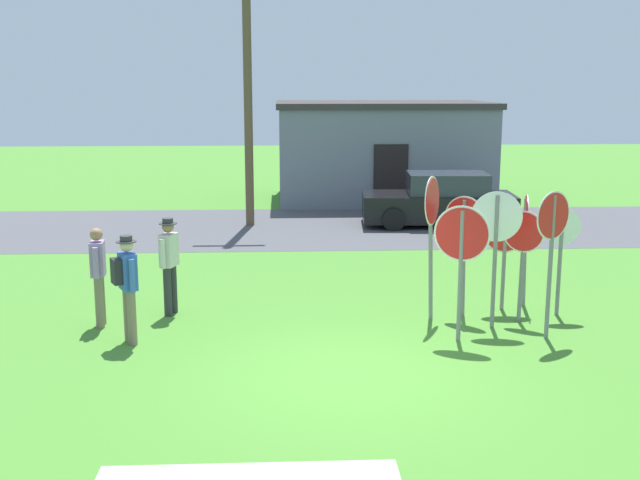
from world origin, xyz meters
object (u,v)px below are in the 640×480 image
(stop_sign_rear_left, at_px, (505,239))
(stop_sign_tallest, at_px, (552,238))
(stop_sign_leaning_right, at_px, (461,248))
(person_holding_notes, at_px, (169,260))
(stop_sign_center_cluster, at_px, (523,247))
(stop_sign_rear_right, at_px, (561,243))
(parked_car_on_street, at_px, (440,201))
(stop_sign_nearest, at_px, (496,234))
(stop_sign_low_front, at_px, (464,235))
(person_in_blue, at_px, (98,271))
(person_on_left, at_px, (127,281))
(utility_pole, at_px, (248,83))
(stop_sign_far_back, at_px, (526,230))
(stop_sign_leaning_left, at_px, (432,221))

(stop_sign_rear_left, xyz_separation_m, stop_sign_tallest, (0.27, -1.63, 0.34))
(stop_sign_leaning_right, height_order, person_holding_notes, stop_sign_leaning_right)
(stop_sign_rear_left, bearing_deg, stop_sign_center_cluster, -80.46)
(stop_sign_leaning_right, bearing_deg, stop_sign_rear_right, 32.02)
(parked_car_on_street, xyz_separation_m, stop_sign_leaning_right, (-1.72, -10.15, 0.82))
(stop_sign_rear_left, relative_size, stop_sign_nearest, 0.83)
(stop_sign_low_front, relative_size, stop_sign_nearest, 0.93)
(person_in_blue, relative_size, person_on_left, 0.97)
(utility_pole, bearing_deg, stop_sign_rear_right, -57.69)
(stop_sign_nearest, xyz_separation_m, stop_sign_center_cluster, (0.57, 0.34, -0.29))
(utility_pole, distance_m, stop_sign_nearest, 11.01)
(utility_pole, xyz_separation_m, stop_sign_rear_left, (4.91, -8.76, -2.70))
(parked_car_on_street, height_order, person_on_left, person_on_left)
(stop_sign_center_cluster, relative_size, person_on_left, 1.11)
(stop_sign_low_front, distance_m, stop_sign_rear_right, 1.71)
(stop_sign_tallest, height_order, person_in_blue, stop_sign_tallest)
(utility_pole, xyz_separation_m, stop_sign_tallest, (5.18, -10.39, -2.36))
(stop_sign_rear_right, bearing_deg, stop_sign_center_cluster, -158.96)
(stop_sign_low_front, bearing_deg, stop_sign_rear_left, 22.65)
(stop_sign_nearest, height_order, person_holding_notes, stop_sign_nearest)
(stop_sign_far_back, distance_m, person_on_left, 7.10)
(stop_sign_low_front, height_order, stop_sign_tallest, stop_sign_tallest)
(utility_pole, xyz_separation_m, parked_car_on_street, (5.45, -0.28, -3.32))
(stop_sign_leaning_right, distance_m, person_on_left, 5.26)
(stop_sign_tallest, height_order, stop_sign_far_back, stop_sign_tallest)
(person_on_left, bearing_deg, stop_sign_low_front, 12.18)
(stop_sign_far_back, bearing_deg, stop_sign_leaning_left, -159.09)
(stop_sign_nearest, bearing_deg, stop_sign_tallest, -40.08)
(utility_pole, relative_size, person_on_left, 4.41)
(stop_sign_leaning_left, xyz_separation_m, person_in_blue, (-5.64, -0.16, -0.78))
(utility_pole, height_order, stop_sign_tallest, utility_pole)
(stop_sign_nearest, distance_m, stop_sign_rear_right, 1.51)
(stop_sign_center_cluster, bearing_deg, person_holding_notes, 173.56)
(stop_sign_leaning_right, relative_size, person_on_left, 1.26)
(stop_sign_leaning_left, relative_size, person_in_blue, 1.48)
(stop_sign_rear_left, height_order, person_on_left, stop_sign_rear_left)
(person_holding_notes, bearing_deg, parked_car_on_street, 52.41)
(person_holding_notes, bearing_deg, stop_sign_leaning_left, -5.99)
(parked_car_on_street, height_order, stop_sign_far_back, stop_sign_far_back)
(person_holding_notes, bearing_deg, stop_sign_rear_right, -3.29)
(stop_sign_tallest, bearing_deg, parked_car_on_street, 88.45)
(stop_sign_leaning_left, height_order, person_in_blue, stop_sign_leaning_left)
(utility_pole, distance_m, parked_car_on_street, 6.39)
(utility_pole, height_order, parked_car_on_street, utility_pole)
(parked_car_on_street, height_order, stop_sign_center_cluster, stop_sign_center_cluster)
(stop_sign_rear_left, height_order, stop_sign_center_cluster, same)
(stop_sign_rear_left, xyz_separation_m, stop_sign_far_back, (0.44, 0.24, 0.11))
(stop_sign_rear_left, relative_size, person_in_blue, 1.14)
(stop_sign_leaning_left, bearing_deg, stop_sign_leaning_right, -78.27)
(stop_sign_tallest, distance_m, stop_sign_rear_right, 1.43)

